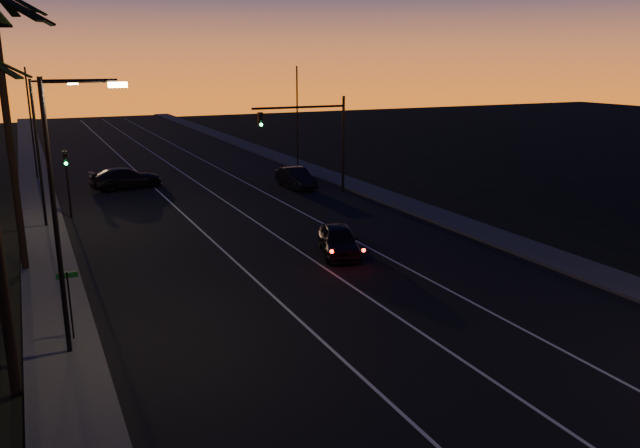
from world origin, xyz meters
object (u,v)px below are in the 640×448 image
lead_car (339,240)px  cross_car (126,178)px  signal_mast (314,128)px  right_car (296,178)px

lead_car → cross_car: bearing=107.7°
signal_mast → cross_car: signal_mast is taller
signal_mast → right_car: signal_mast is taller
right_car → lead_car: bearing=-106.0°
cross_car → right_car: bearing=-24.2°
signal_mast → cross_car: bearing=146.5°
right_car → signal_mast: bearing=-84.1°
right_car → cross_car: (-11.80, 5.29, 0.02)m
lead_car → right_car: size_ratio=1.10×
right_car → cross_car: cross_car is taller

